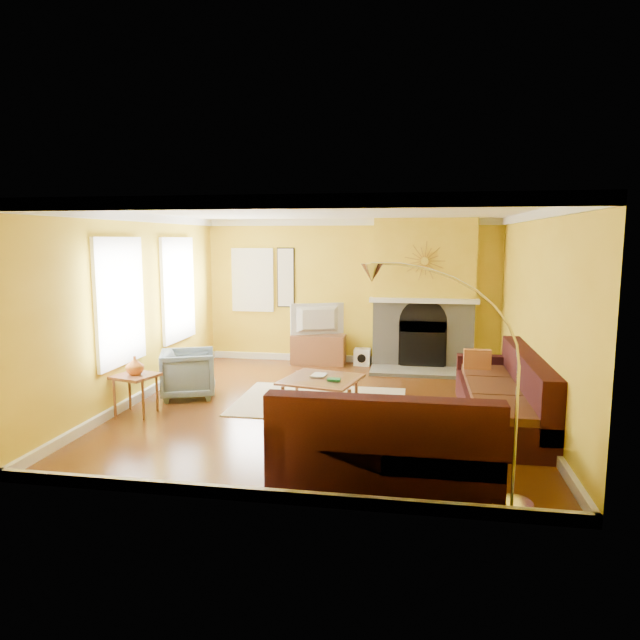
% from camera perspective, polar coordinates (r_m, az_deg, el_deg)
% --- Properties ---
extents(floor, '(5.50, 6.00, 0.02)m').
position_cam_1_polar(floor, '(8.09, 0.56, -8.73)').
color(floor, brown).
rests_on(floor, ground).
extents(ceiling, '(5.50, 6.00, 0.02)m').
position_cam_1_polar(ceiling, '(7.75, 0.59, 10.89)').
color(ceiling, white).
rests_on(ceiling, ground).
extents(wall_back, '(5.50, 0.02, 2.70)m').
position_cam_1_polar(wall_back, '(10.77, 3.11, 2.87)').
color(wall_back, yellow).
rests_on(wall_back, ground).
extents(wall_front, '(5.50, 0.02, 2.70)m').
position_cam_1_polar(wall_front, '(4.90, -5.00, -3.53)').
color(wall_front, yellow).
rests_on(wall_front, ground).
extents(wall_left, '(0.02, 6.00, 2.70)m').
position_cam_1_polar(wall_left, '(8.68, -17.73, 1.22)').
color(wall_left, yellow).
rests_on(wall_left, ground).
extents(wall_right, '(0.02, 6.00, 2.70)m').
position_cam_1_polar(wall_right, '(7.86, 20.86, 0.39)').
color(wall_right, yellow).
rests_on(wall_right, ground).
extents(baseboard, '(5.50, 6.00, 0.12)m').
position_cam_1_polar(baseboard, '(8.07, 0.56, -8.25)').
color(baseboard, white).
rests_on(baseboard, floor).
extents(crown_molding, '(5.50, 6.00, 0.12)m').
position_cam_1_polar(crown_molding, '(7.75, 0.59, 10.37)').
color(crown_molding, white).
rests_on(crown_molding, ceiling).
extents(window_left_near, '(0.06, 1.22, 1.72)m').
position_cam_1_polar(window_left_near, '(9.81, -14.08, 3.00)').
color(window_left_near, white).
rests_on(window_left_near, wall_left).
extents(window_left_far, '(0.06, 1.22, 1.72)m').
position_cam_1_polar(window_left_far, '(8.12, -19.46, 1.75)').
color(window_left_far, white).
rests_on(window_left_far, wall_left).
extents(window_back, '(0.82, 0.06, 1.22)m').
position_cam_1_polar(window_back, '(11.09, -6.74, 4.01)').
color(window_back, white).
rests_on(window_back, wall_back).
extents(wall_art, '(0.34, 0.04, 1.14)m').
position_cam_1_polar(wall_art, '(10.93, -3.45, 4.25)').
color(wall_art, white).
rests_on(wall_art, wall_back).
extents(fireplace, '(1.80, 0.40, 2.70)m').
position_cam_1_polar(fireplace, '(10.50, 10.32, 2.61)').
color(fireplace, gray).
rests_on(fireplace, floor).
extents(mantel, '(1.92, 0.22, 0.08)m').
position_cam_1_polar(mantel, '(10.27, 10.32, 1.92)').
color(mantel, white).
rests_on(mantel, fireplace).
extents(hearth, '(1.80, 0.70, 0.06)m').
position_cam_1_polar(hearth, '(10.16, 10.17, -5.11)').
color(hearth, gray).
rests_on(hearth, floor).
extents(sunburst, '(0.70, 0.04, 0.70)m').
position_cam_1_polar(sunburst, '(10.23, 10.42, 5.83)').
color(sunburst, olive).
rests_on(sunburst, fireplace).
extents(rug, '(2.40, 1.80, 0.02)m').
position_cam_1_polar(rug, '(8.31, 0.02, -8.14)').
color(rug, beige).
rests_on(rug, floor).
extents(sectional_sofa, '(2.91, 3.79, 0.90)m').
position_cam_1_polar(sectional_sofa, '(7.10, 10.00, -7.41)').
color(sectional_sofa, '#341013').
rests_on(sectional_sofa, floor).
extents(coffee_table, '(1.20, 1.20, 0.40)m').
position_cam_1_polar(coffee_table, '(8.12, 0.13, -7.15)').
color(coffee_table, white).
rests_on(coffee_table, floor).
extents(media_console, '(1.00, 0.45, 0.55)m').
position_cam_1_polar(media_console, '(10.72, -0.15, -2.96)').
color(media_console, brown).
rests_on(media_console, floor).
extents(tv, '(0.99, 0.53, 0.59)m').
position_cam_1_polar(tv, '(10.62, -0.16, 0.06)').
color(tv, black).
rests_on(tv, media_console).
extents(subwoofer, '(0.30, 0.30, 0.30)m').
position_cam_1_polar(subwoofer, '(10.70, 4.25, -3.68)').
color(subwoofer, white).
rests_on(subwoofer, floor).
extents(armchair, '(1.00, 0.99, 0.71)m').
position_cam_1_polar(armchair, '(8.71, -13.03, -5.24)').
color(armchair, slate).
rests_on(armchair, floor).
extents(side_table, '(0.62, 0.62, 0.55)m').
position_cam_1_polar(side_table, '(8.04, -17.90, -7.13)').
color(side_table, brown).
rests_on(side_table, floor).
extents(vase, '(0.26, 0.26, 0.25)m').
position_cam_1_polar(vase, '(7.95, -18.03, -4.34)').
color(vase, orange).
rests_on(vase, side_table).
extents(book, '(0.23, 0.29, 0.03)m').
position_cam_1_polar(book, '(8.19, -0.80, -5.50)').
color(book, white).
rests_on(book, coffee_table).
extents(arc_lamp, '(1.35, 0.36, 2.12)m').
position_cam_1_polar(arc_lamp, '(5.09, 12.71, -6.61)').
color(arc_lamp, silver).
rests_on(arc_lamp, floor).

